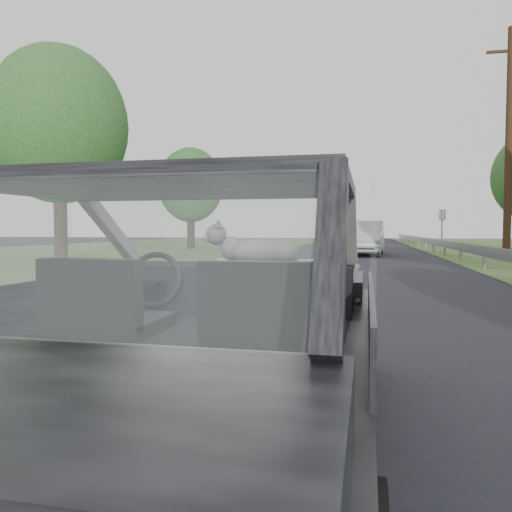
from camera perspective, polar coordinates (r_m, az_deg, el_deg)
The scene contains 12 objects.
ground at distance 2.92m, azimuth -6.48°, elevation -21.79°, with size 140.00×140.00×0.00m, color #232428.
subject_car at distance 2.70m, azimuth -6.57°, elevation -7.69°, with size 1.80×4.00×1.45m, color black.
dashboard at distance 3.27m, azimuth -2.99°, elevation -3.58°, with size 1.58×0.45×0.30m, color black.
driver_seat at distance 2.58m, azimuth -17.20°, elevation -4.83°, with size 0.50×0.72×0.42m, color black.
passenger_seat at distance 2.29m, azimuth 0.52°, elevation -5.67°, with size 0.50×0.72×0.42m, color black.
steering_wheel at distance 3.12m, azimuth -11.55°, elevation -2.66°, with size 0.36×0.36×0.04m, color black.
cat at distance 3.20m, azimuth 0.66°, elevation 0.66°, with size 0.65×0.20×0.29m, color gray.
other_car at distance 24.46m, azimuth 12.21°, elevation 2.03°, with size 1.98×5.01×1.65m, color #BBBDC2.
highway_sign at distance 29.13m, azimuth 20.48°, elevation 2.71°, with size 0.09×0.92×2.31m, color #124A23.
utility_pole at distance 21.92m, azimuth 26.95°, elevation 11.21°, with size 0.29×0.29×8.93m, color black.
tree_5 at distance 22.51m, azimuth -21.57°, elevation 10.55°, with size 5.61×5.61×8.50m, color #244D1B, non-canonical shape.
tree_6 at distance 32.33m, azimuth -7.47°, elevation 6.39°, with size 4.13×4.13×6.25m, color #244D1B, non-canonical shape.
Camera 1 is at (0.87, -2.51, 1.23)m, focal length 35.00 mm.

